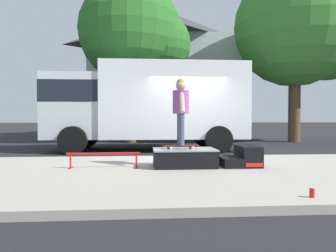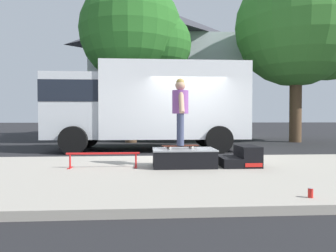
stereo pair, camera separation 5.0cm
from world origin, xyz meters
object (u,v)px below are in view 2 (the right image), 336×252
grind_rail (103,156)px  street_tree_main (137,35)px  soda_can (311,193)px  box_truck (146,103)px  skateboard (180,146)px  skater_kid (180,106)px  kicker_ramp (242,158)px  skate_box (184,157)px  street_tree_neighbour (303,30)px

grind_rail → street_tree_main: 9.58m
soda_can → box_truck: box_truck is taller
skateboard → skater_kid: skater_kid is taller
kicker_ramp → street_tree_main: (-2.51, 8.29, 4.77)m
kicker_ramp → skate_box: bearing=180.0°
skater_kid → street_tree_neighbour: bearing=49.5°
grind_rail → skater_kid: skater_kid is taller
skateboard → skater_kid: (0.00, 0.00, 0.85)m
soda_can → box_truck: bearing=106.2°
box_truck → street_tree_main: street_tree_main is taller
skateboard → soda_can: bearing=-62.9°
street_tree_main → street_tree_neighbour: bearing=-2.3°
grind_rail → skateboard: skateboard is taller
skate_box → box_truck: (-0.79, 4.66, 1.38)m
box_truck → street_tree_main: (-0.45, 3.63, 3.37)m
skate_box → skater_kid: size_ratio=0.93×
grind_rail → street_tree_neighbour: size_ratio=0.18×
skateboard → skater_kid: 0.85m
skateboard → box_truck: 4.79m
skate_box → soda_can: (1.34, -2.70, -0.14)m
street_tree_main → grind_rail: bearing=-93.1°
skater_kid → street_tree_neighbour: 11.14m
kicker_ramp → grind_rail: kicker_ramp is taller
kicker_ramp → skater_kid: 1.73m
skate_box → skater_kid: (-0.07, 0.06, 1.09)m
skateboard → street_tree_neighbour: (6.75, 7.92, 4.82)m
grind_rail → skater_kid: (1.62, 0.09, 1.05)m
skate_box → skater_kid: bearing=139.8°
soda_can → box_truck: 7.80m
skateboard → skate_box: bearing=-40.2°
skater_kid → box_truck: 4.66m
grind_rail → box_truck: bearing=79.2°
soda_can → skater_kid: bearing=117.1°
kicker_ramp → grind_rail: 2.95m
skater_kid → box_truck: bearing=99.0°
skate_box → skateboard: (-0.07, 0.06, 0.23)m
box_truck → soda_can: bearing=-73.8°
street_tree_main → street_tree_neighbour: 7.94m
street_tree_neighbour → skater_kid: bearing=-130.5°
skate_box → grind_rail: skate_box is taller
kicker_ramp → soda_can: size_ratio=6.45×
box_truck → street_tree_main: bearing=97.1°
soda_can → street_tree_main: size_ratio=0.02×
kicker_ramp → street_tree_neighbour: (5.42, 7.98, 5.08)m
soda_can → street_tree_main: 12.30m
skater_kid → street_tree_main: bearing=98.1°
box_truck → street_tree_neighbour: street_tree_neighbour is taller
skater_kid → skateboard: bearing=0.0°
skateboard → street_tree_main: (-1.18, 8.23, 4.51)m
skate_box → soda_can: skate_box is taller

